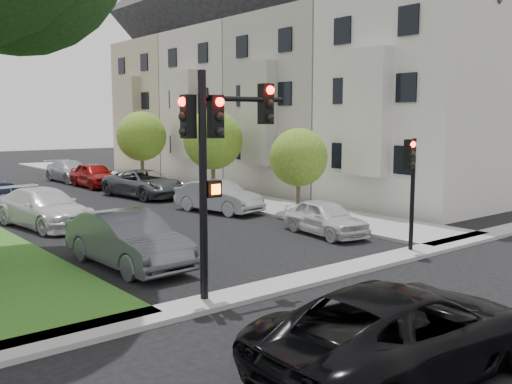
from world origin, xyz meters
TOP-DOWN VIEW (x-y plane):
  - ground at (0.00, 0.00)m, footprint 140.00×140.00m
  - sidewalk_right at (6.75, 24.00)m, footprint 3.50×44.00m
  - sidewalk_cross at (0.00, 2.00)m, footprint 60.00×1.00m
  - house_a at (12.45, 8.00)m, footprint 7.70×7.55m
  - house_b at (12.45, 15.50)m, footprint 7.70×7.55m
  - house_c at (12.45, 23.00)m, footprint 7.70×7.55m
  - house_d at (12.45, 30.50)m, footprint 7.70×7.55m
  - small_tree_a at (6.20, 9.70)m, footprint 2.55×2.55m
  - small_tree_b at (6.20, 16.24)m, footprint 3.12×3.12m
  - small_tree_c at (6.20, 24.11)m, footprint 3.13×3.13m
  - traffic_signal_main at (-3.38, 2.23)m, footprint 2.59×0.67m
  - traffic_signal_secondary at (3.90, 2.19)m, footprint 0.48×0.39m
  - car_cross_near at (-3.32, -2.94)m, footprint 5.60×2.68m
  - car_parked_0 at (3.99, 5.92)m, footprint 2.05×3.96m
  - car_parked_1 at (3.92, 12.54)m, footprint 2.36×4.58m
  - car_parked_2 at (3.69, 19.13)m, footprint 3.09×5.58m
  - car_parked_3 at (3.41, 25.05)m, footprint 1.83×4.52m
  - car_parked_4 at (3.46, 29.16)m, footprint 2.16×4.96m
  - car_parked_5 at (-3.66, 6.32)m, footprint 1.91×4.89m
  - car_parked_6 at (-3.43, 13.92)m, footprint 2.88×5.45m
  - car_parked_7 at (-3.69, 19.19)m, footprint 2.07×4.36m

SIDE VIEW (x-z plane):
  - ground at x=0.00m, z-range 0.00..0.00m
  - sidewalk_right at x=6.75m, z-range 0.00..0.12m
  - sidewalk_cross at x=0.00m, z-range 0.00..0.12m
  - car_parked_0 at x=3.99m, z-range 0.00..1.29m
  - car_parked_4 at x=3.46m, z-range 0.00..1.42m
  - car_parked_1 at x=3.92m, z-range 0.00..1.44m
  - car_parked_7 at x=-3.69m, z-range 0.00..1.44m
  - car_parked_2 at x=3.69m, z-range 0.00..1.48m
  - car_parked_6 at x=-3.43m, z-range 0.00..1.51m
  - car_parked_3 at x=3.41m, z-range 0.00..1.54m
  - car_cross_near at x=-3.32m, z-range 0.00..1.54m
  - car_parked_5 at x=-3.66m, z-range 0.00..1.59m
  - traffic_signal_secondary at x=3.90m, z-range 0.72..4.34m
  - small_tree_a at x=6.20m, z-range 0.63..4.46m
  - small_tree_b at x=6.20m, z-range 0.77..5.45m
  - small_tree_c at x=6.20m, z-range 0.77..5.47m
  - traffic_signal_main at x=-3.38m, z-range 1.00..6.29m
  - house_a at x=12.45m, z-range -1.05..14.92m
  - house_b at x=12.45m, z-range -1.05..14.92m
  - house_c at x=12.45m, z-range -1.05..14.92m
  - house_d at x=12.45m, z-range -1.05..14.92m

